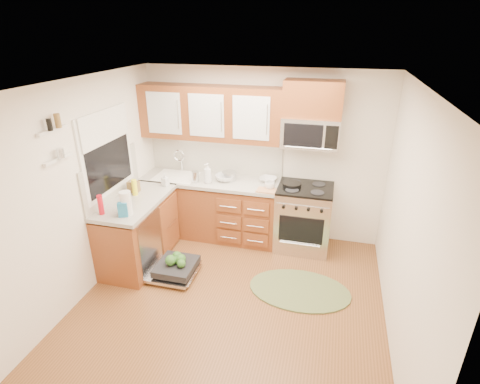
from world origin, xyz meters
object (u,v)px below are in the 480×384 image
(bowl_b, at_px, (225,178))
(bowl_a, at_px, (268,179))
(upper_cabinets, at_px, (211,113))
(skillet, at_px, (292,184))
(rug, at_px, (299,290))
(stock_pot, at_px, (229,176))
(dishwasher, at_px, (174,269))
(cutting_board, at_px, (267,191))
(microwave, at_px, (311,132))
(paper_towel_roll, at_px, (126,203))
(cup, at_px, (270,186))
(range, at_px, (303,218))
(sink, at_px, (177,184))

(bowl_b, bearing_deg, bowl_a, 11.58)
(upper_cabinets, xyz_separation_m, skillet, (1.22, -0.15, -0.90))
(skillet, bearing_deg, rug, -75.00)
(stock_pot, bearing_deg, dishwasher, -109.86)
(cutting_board, xyz_separation_m, bowl_a, (-0.05, 0.35, 0.02))
(upper_cabinets, distance_m, microwave, 1.42)
(paper_towel_roll, relative_size, bowl_b, 1.02)
(upper_cabinets, bearing_deg, bowl_b, -28.16)
(microwave, bearing_deg, rug, -85.69)
(bowl_a, height_order, bowl_b, bowl_b)
(microwave, relative_size, bowl_a, 3.17)
(stock_pot, xyz_separation_m, cup, (0.63, -0.18, -0.01))
(bowl_a, relative_size, bowl_b, 0.85)
(dishwasher, bearing_deg, range, 36.27)
(range, xyz_separation_m, cutting_board, (-0.50, -0.21, 0.46))
(rug, height_order, paper_towel_roll, paper_towel_roll)
(cutting_board, bearing_deg, bowl_a, 98.81)
(sink, xyz_separation_m, skillet, (1.74, 0.01, 0.17))
(skillet, distance_m, bowl_a, 0.39)
(dishwasher, bearing_deg, bowl_b, 72.08)
(rug, distance_m, cutting_board, 1.37)
(dishwasher, height_order, rug, dishwasher)
(skillet, bearing_deg, range, 1.34)
(dishwasher, xyz_separation_m, paper_towel_roll, (-0.46, -0.17, 0.97))
(sink, relative_size, paper_towel_roll, 2.13)
(sink, distance_m, bowl_b, 0.78)
(rug, xyz_separation_m, bowl_a, (-0.64, 1.18, 0.94))
(bowl_a, bearing_deg, rug, -61.51)
(paper_towel_roll, bearing_deg, rug, 7.01)
(skillet, xyz_separation_m, cutting_board, (-0.31, -0.21, -0.04))
(skillet, bearing_deg, bowl_a, 157.83)
(upper_cabinets, relative_size, range, 2.16)
(dishwasher, xyz_separation_m, skillet, (1.35, 1.13, 0.87))
(dishwasher, relative_size, stock_pot, 3.28)
(rug, relative_size, cup, 9.00)
(bowl_a, bearing_deg, upper_cabinets, 179.95)
(microwave, distance_m, rug, 2.05)
(microwave, xyz_separation_m, sink, (-1.93, -0.13, -0.90))
(bowl_b, bearing_deg, paper_towel_roll, -122.44)
(upper_cabinets, height_order, rug, upper_cabinets)
(rug, bearing_deg, cup, 121.95)
(skillet, relative_size, cutting_board, 0.91)
(bowl_b, bearing_deg, range, -0.91)
(dishwasher, xyz_separation_m, rug, (1.63, 0.09, -0.09))
(microwave, bearing_deg, bowl_b, -175.03)
(cup, bearing_deg, microwave, 27.48)
(sink, xyz_separation_m, bowl_a, (1.38, 0.15, 0.15))
(rug, height_order, cutting_board, cutting_board)
(microwave, height_order, sink, microwave)
(sink, distance_m, dishwasher, 1.38)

